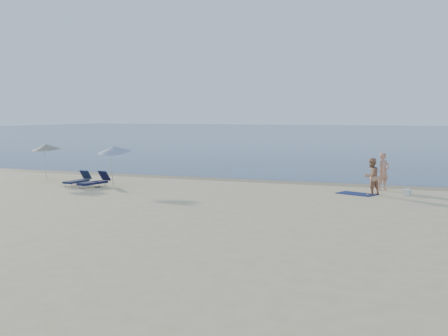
{
  "coord_description": "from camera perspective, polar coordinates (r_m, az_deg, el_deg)",
  "views": [
    {
      "loc": [
        6.99,
        -10.36,
        3.72
      ],
      "look_at": [
        -3.08,
        16.0,
        1.0
      ],
      "focal_mm": 45.0,
      "sensor_mm": 36.0,
      "label": 1
    }
  ],
  "objects": [
    {
      "name": "lounger_left",
      "position": [
        30.32,
        -14.61,
        -1.21
      ],
      "size": [
        0.71,
        1.72,
        0.74
      ],
      "rotation": [
        0.0,
        0.0,
        -0.1
      ],
      "color": "#161F3D",
      "rests_on": "ground"
    },
    {
      "name": "umbrella_near",
      "position": [
        29.54,
        -11.08,
        1.88
      ],
      "size": [
        1.86,
        1.88,
        2.24
      ],
      "rotation": [
        0.0,
        0.0,
        -0.1
      ],
      "color": "silver",
      "rests_on": "ground"
    },
    {
      "name": "ground",
      "position": [
        13.04,
        -12.8,
        -11.21
      ],
      "size": [
        160.0,
        160.0,
        0.0
      ],
      "primitive_type": "plane",
      "color": "beige",
      "rests_on": "ground"
    },
    {
      "name": "sea",
      "position": [
        110.64,
        17.31,
        3.33
      ],
      "size": [
        240.0,
        160.0,
        0.01
      ],
      "primitive_type": "cube",
      "color": "#0C2149",
      "rests_on": "ground"
    },
    {
      "name": "lounger_right",
      "position": [
        29.3,
        -13.0,
        -1.36
      ],
      "size": [
        1.01,
        1.89,
        0.8
      ],
      "rotation": [
        0.0,
        0.0,
        -0.24
      ],
      "color": "#131536",
      "rests_on": "ground"
    },
    {
      "name": "white_bag",
      "position": [
        27.12,
        18.08,
        -2.36
      ],
      "size": [
        0.4,
        0.38,
        0.28
      ],
      "primitive_type": "cube",
      "rotation": [
        0.0,
        0.0,
        -0.4
      ],
      "color": "white",
      "rests_on": "ground"
    },
    {
      "name": "wet_sand_strip",
      "position": [
        30.8,
        7.64,
        -1.48
      ],
      "size": [
        240.0,
        1.6,
        0.0
      ],
      "primitive_type": "cube",
      "color": "#847254",
      "rests_on": "ground"
    },
    {
      "name": "beach_towel",
      "position": [
        26.9,
        13.3,
        -2.56
      ],
      "size": [
        1.96,
        1.53,
        0.03
      ],
      "primitive_type": "cube",
      "rotation": [
        0.0,
        0.0,
        -0.38
      ],
      "color": "#0E1848",
      "rests_on": "ground"
    },
    {
      "name": "person_left",
      "position": [
        28.46,
        15.88,
        -0.34
      ],
      "size": [
        0.76,
        0.8,
        1.85
      ],
      "primitive_type": "imported",
      "rotation": [
        0.0,
        0.0,
        0.92
      ],
      "color": "tan",
      "rests_on": "ground"
    },
    {
      "name": "person_right",
      "position": [
        26.75,
        14.75,
        -0.83
      ],
      "size": [
        1.03,
        1.05,
        1.7
      ],
      "primitive_type": "imported",
      "rotation": [
        0.0,
        0.0,
        -2.27
      ],
      "color": "tan",
      "rests_on": "ground"
    },
    {
      "name": "umbrella_far",
      "position": [
        33.06,
        -17.6,
        2.05
      ],
      "size": [
        2.01,
        2.02,
        2.14
      ],
      "rotation": [
        0.0,
        0.0,
        -0.29
      ],
      "color": "silver",
      "rests_on": "ground"
    }
  ]
}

